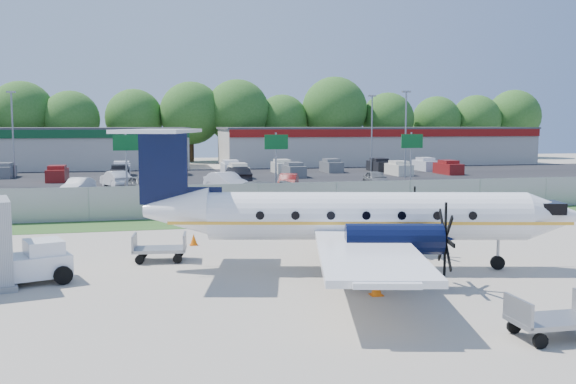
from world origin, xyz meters
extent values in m
plane|color=#AFA594|center=(0.00, 0.00, 0.00)|extent=(170.00, 170.00, 0.00)
cube|color=#2D561E|center=(0.00, 12.00, 0.01)|extent=(170.00, 4.00, 0.02)
cube|color=black|center=(0.00, 19.00, 0.01)|extent=(170.00, 8.00, 0.02)
cube|color=black|center=(0.00, 40.00, 0.01)|extent=(170.00, 32.00, 0.02)
cube|color=gray|center=(0.00, 14.00, 1.00)|extent=(120.00, 0.02, 1.90)
cube|color=gray|center=(0.00, 14.00, 1.98)|extent=(120.00, 0.06, 0.06)
cube|color=gray|center=(0.00, 14.00, 0.05)|extent=(120.00, 0.06, 0.06)
cube|color=beige|center=(-24.00, 62.00, 2.50)|extent=(46.00, 12.00, 5.00)
cube|color=#474749|center=(-24.00, 62.00, 5.12)|extent=(46.40, 12.40, 0.24)
cube|color=beige|center=(26.00, 62.00, 2.50)|extent=(44.00, 12.00, 5.00)
cube|color=#474749|center=(26.00, 62.00, 5.12)|extent=(44.40, 12.40, 0.24)
cube|color=maroon|center=(26.00, 55.90, 4.50)|extent=(44.00, 0.20, 1.00)
cylinder|color=gray|center=(-8.00, 23.00, 2.50)|extent=(0.14, 0.14, 5.00)
cube|color=#0C5923|center=(-8.00, 22.85, 4.30)|extent=(1.80, 0.08, 1.10)
cylinder|color=gray|center=(3.00, 23.00, 2.50)|extent=(0.14, 0.14, 5.00)
cube|color=#0C5923|center=(3.00, 22.85, 4.30)|extent=(1.80, 0.08, 1.10)
cylinder|color=gray|center=(14.00, 23.00, 2.50)|extent=(0.14, 0.14, 5.00)
cube|color=#0C5923|center=(14.00, 22.85, 4.30)|extent=(1.80, 0.08, 1.10)
cylinder|color=gray|center=(20.00, 38.00, 4.50)|extent=(0.18, 0.18, 9.00)
cube|color=gray|center=(20.00, 38.00, 9.00)|extent=(0.90, 0.35, 0.18)
cylinder|color=gray|center=(-20.00, 48.00, 4.50)|extent=(0.18, 0.18, 9.00)
cube|color=gray|center=(-20.00, 48.00, 9.00)|extent=(0.90, 0.35, 0.18)
cylinder|color=gray|center=(20.00, 48.00, 4.50)|extent=(0.18, 0.18, 9.00)
cube|color=gray|center=(20.00, 48.00, 9.00)|extent=(0.90, 0.35, 0.18)
cylinder|color=white|center=(1.43, -1.38, 2.09)|extent=(12.26, 4.64, 1.85)
cone|color=white|center=(8.38, -3.05, 2.09)|extent=(2.51, 2.30, 1.85)
cone|color=white|center=(-5.72, 0.34, 2.29)|extent=(2.89, 2.39, 1.85)
cube|color=black|center=(8.19, -3.01, 2.43)|extent=(1.15, 1.43, 0.44)
cube|color=white|center=(0.95, -1.27, 1.56)|extent=(7.03, 17.38, 0.21)
cylinder|color=black|center=(1.33, -4.26, 1.70)|extent=(3.47, 1.81, 1.07)
cylinder|color=black|center=(2.65, 1.23, 1.70)|extent=(3.47, 1.81, 1.07)
cube|color=black|center=(-6.19, 0.45, 3.94)|extent=(1.84, 0.60, 2.82)
cube|color=white|center=(-6.28, 0.48, 5.35)|extent=(3.68, 6.41, 0.14)
cylinder|color=gray|center=(6.35, -2.56, 0.63)|extent=(0.12, 0.12, 1.26)
cylinder|color=black|center=(6.35, -2.56, 0.27)|extent=(0.57, 0.30, 0.54)
cylinder|color=black|center=(0.29, -4.01, 0.31)|extent=(0.70, 0.52, 0.62)
cylinder|color=black|center=(1.61, 1.48, 0.31)|extent=(0.70, 0.52, 0.62)
cube|color=white|center=(-11.00, -0.70, 0.61)|extent=(3.15, 2.46, 0.77)
cube|color=white|center=(-10.48, -0.52, 1.22)|extent=(1.62, 1.75, 0.55)
cube|color=black|center=(-10.01, -0.36, 1.24)|extent=(0.58, 1.22, 0.44)
cylinder|color=black|center=(-11.67, -1.84, 0.33)|extent=(0.71, 0.44, 0.66)
cylinder|color=black|center=(-9.78, -1.20, 0.33)|extent=(0.71, 0.44, 0.66)
cylinder|color=black|center=(-10.34, 0.44, 0.33)|extent=(0.71, 0.44, 0.66)
cube|color=gray|center=(-6.34, 2.02, 0.48)|extent=(2.28, 1.53, 0.13)
cube|color=gray|center=(-7.36, 2.14, 0.80)|extent=(0.23, 1.29, 0.64)
cube|color=gray|center=(-5.33, 1.90, 0.80)|extent=(0.23, 1.29, 0.64)
cylinder|color=black|center=(-7.16, 1.52, 0.19)|extent=(0.40, 0.17, 0.39)
cylinder|color=black|center=(-7.02, 2.69, 0.19)|extent=(0.40, 0.17, 0.39)
cylinder|color=black|center=(-5.67, 1.35, 0.19)|extent=(0.40, 0.17, 0.39)
cylinder|color=black|center=(-5.53, 2.52, 0.19)|extent=(0.40, 0.17, 0.39)
cube|color=gray|center=(3.39, -10.15, 0.49)|extent=(2.21, 1.35, 0.13)
cube|color=gray|center=(2.35, -10.13, 0.82)|extent=(0.11, 1.31, 0.66)
cylinder|color=black|center=(2.61, -10.74, 0.20)|extent=(0.40, 0.14, 0.39)
cylinder|color=black|center=(2.64, -9.54, 0.20)|extent=(0.40, 0.14, 0.39)
cylinder|color=black|center=(4.16, -9.57, 0.20)|extent=(0.40, 0.14, 0.39)
cone|color=#E76007|center=(0.42, -5.04, 0.29)|extent=(0.38, 0.38, 0.57)
cube|color=#E76007|center=(0.42, -5.04, 0.02)|extent=(0.40, 0.40, 0.03)
cone|color=#E76007|center=(-4.70, 5.20, 0.26)|extent=(0.35, 0.35, 0.53)
cube|color=#E76007|center=(-4.70, 5.20, 0.01)|extent=(0.37, 0.37, 0.03)
imported|color=#595B5E|center=(0.54, 19.89, 0.00)|extent=(5.70, 2.72, 1.60)
imported|color=silver|center=(-11.90, 29.07, 0.00)|extent=(2.56, 4.36, 1.36)
imported|color=#595B5E|center=(-7.01, 29.62, 0.00)|extent=(3.03, 4.42, 1.40)
imported|color=silver|center=(-0.09, 28.36, 0.00)|extent=(3.47, 5.29, 1.65)
imported|color=maroon|center=(5.41, 29.20, 0.00)|extent=(2.73, 4.44, 1.38)
imported|color=#595B5E|center=(13.57, 29.56, 0.00)|extent=(2.31, 4.56, 1.49)
imported|color=silver|center=(-9.22, 35.08, 0.00)|extent=(3.01, 4.70, 1.46)
imported|color=black|center=(1.81, 34.90, 0.00)|extent=(2.11, 5.21, 1.68)
camera|label=1|loc=(-7.07, -24.47, 5.59)|focal=40.00mm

